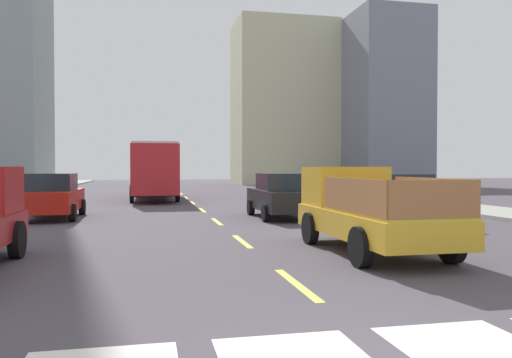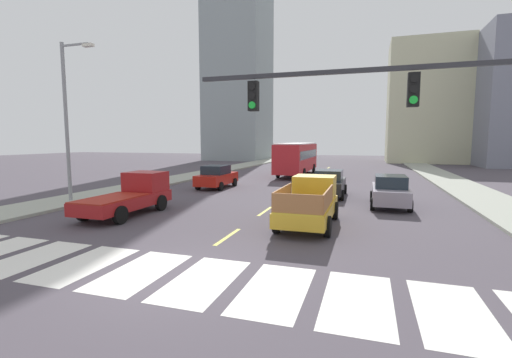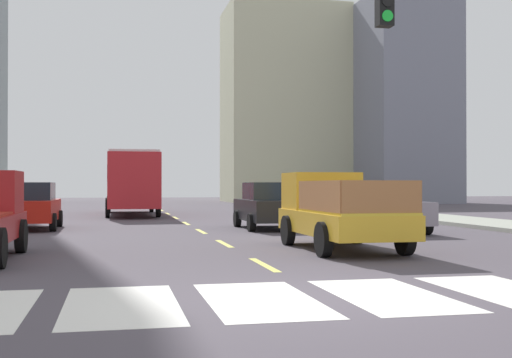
# 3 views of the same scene
# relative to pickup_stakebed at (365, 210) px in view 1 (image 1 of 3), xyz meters

# --- Properties ---
(sidewalk_right) EXTENTS (3.38, 110.00, 0.15)m
(sidewalk_right) POSITION_rel_pickup_stakebed_xyz_m (9.19, 10.92, -0.86)
(sidewalk_right) COLOR #9B9F90
(sidewalk_right) RESTS_ON ground
(lane_dash_0) EXTENTS (0.16, 2.40, 0.01)m
(lane_dash_0) POSITION_rel_pickup_stakebed_xyz_m (-2.59, -3.08, -0.93)
(lane_dash_0) COLOR #D6D255
(lane_dash_0) RESTS_ON ground
(lane_dash_1) EXTENTS (0.16, 2.40, 0.01)m
(lane_dash_1) POSITION_rel_pickup_stakebed_xyz_m (-2.59, 1.92, -0.93)
(lane_dash_1) COLOR #D6D255
(lane_dash_1) RESTS_ON ground
(lane_dash_2) EXTENTS (0.16, 2.40, 0.01)m
(lane_dash_2) POSITION_rel_pickup_stakebed_xyz_m (-2.59, 6.92, -0.93)
(lane_dash_2) COLOR #D6D255
(lane_dash_2) RESTS_ON ground
(lane_dash_3) EXTENTS (0.16, 2.40, 0.01)m
(lane_dash_3) POSITION_rel_pickup_stakebed_xyz_m (-2.59, 11.92, -0.93)
(lane_dash_3) COLOR #D6D255
(lane_dash_3) RESTS_ON ground
(lane_dash_4) EXTENTS (0.16, 2.40, 0.01)m
(lane_dash_4) POSITION_rel_pickup_stakebed_xyz_m (-2.59, 16.92, -0.93)
(lane_dash_4) COLOR #D6D255
(lane_dash_4) RESTS_ON ground
(lane_dash_5) EXTENTS (0.16, 2.40, 0.01)m
(lane_dash_5) POSITION_rel_pickup_stakebed_xyz_m (-2.59, 21.92, -0.93)
(lane_dash_5) COLOR #D6D255
(lane_dash_5) RESTS_ON ground
(lane_dash_6) EXTENTS (0.16, 2.40, 0.01)m
(lane_dash_6) POSITION_rel_pickup_stakebed_xyz_m (-2.59, 26.92, -0.93)
(lane_dash_6) COLOR #D6D255
(lane_dash_6) RESTS_ON ground
(lane_dash_7) EXTENTS (0.16, 2.40, 0.01)m
(lane_dash_7) POSITION_rel_pickup_stakebed_xyz_m (-2.59, 31.92, -0.93)
(lane_dash_7) COLOR #D6D255
(lane_dash_7) RESTS_ON ground
(pickup_stakebed) EXTENTS (2.18, 5.20, 1.96)m
(pickup_stakebed) POSITION_rel_pickup_stakebed_xyz_m (0.00, 0.00, 0.00)
(pickup_stakebed) COLOR gold
(pickup_stakebed) RESTS_ON ground
(city_bus) EXTENTS (2.72, 10.80, 3.32)m
(city_bus) POSITION_rel_pickup_stakebed_xyz_m (-4.64, 20.67, 1.02)
(city_bus) COLOR red
(city_bus) RESTS_ON ground
(sedan_far) EXTENTS (2.02, 4.40, 1.72)m
(sedan_far) POSITION_rel_pickup_stakebed_xyz_m (-8.56, 9.29, -0.08)
(sedan_far) COLOR red
(sedan_far) RESTS_ON ground
(sedan_near_left) EXTENTS (2.02, 4.40, 1.72)m
(sedan_near_left) POSITION_rel_pickup_stakebed_xyz_m (0.01, 7.76, -0.08)
(sedan_near_left) COLOR black
(sedan_near_left) RESTS_ON ground
(sedan_mid) EXTENTS (2.02, 4.40, 1.72)m
(sedan_mid) POSITION_rel_pickup_stakebed_xyz_m (3.52, 5.19, -0.08)
(sedan_mid) COLOR gray
(sedan_mid) RESTS_ON ground
(block_mid_left) EXTENTS (11.67, 8.27, 19.22)m
(block_mid_left) POSITION_rel_pickup_stakebed_xyz_m (11.00, 47.97, 8.67)
(block_mid_left) COLOR beige
(block_mid_left) RESTS_ON ground
(block_mid_right) EXTENTS (7.68, 11.22, 18.89)m
(block_mid_right) POSITION_rel_pickup_stakebed_xyz_m (20.61, 42.13, 8.51)
(block_mid_right) COLOR gray
(block_mid_right) RESTS_ON ground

